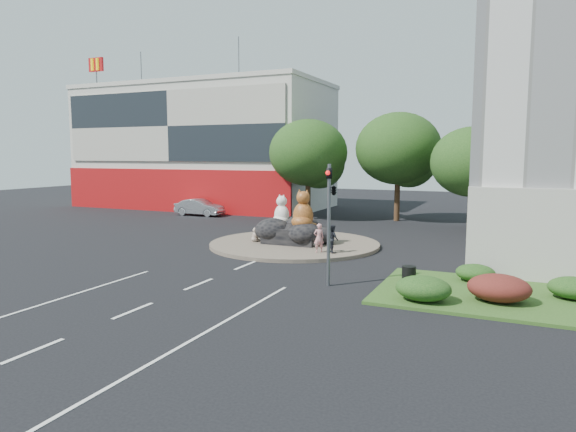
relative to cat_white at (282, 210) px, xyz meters
name	(u,v)px	position (x,y,z in m)	size (l,w,h in m)	color
ground	(199,284)	(0.98, -10.32, -2.06)	(120.00, 120.00, 0.00)	black
roundabout_island	(294,244)	(0.98, -0.32, -1.96)	(10.00, 10.00, 0.20)	brown
rock_plinth	(294,235)	(0.98, -0.32, -1.41)	(3.20, 2.60, 0.90)	black
shophouse_block	(205,147)	(-17.02, 17.60, 4.13)	(25.20, 12.30, 17.40)	beige
grass_verge	(514,298)	(12.98, -7.32, -2.00)	(10.00, 6.00, 0.12)	#274717
tree_left	(309,156)	(-2.95, 11.75, 3.19)	(6.46, 6.46, 8.27)	#382314
tree_mid	(399,152)	(4.05, 13.75, 3.50)	(6.84, 6.84, 8.76)	#382314
tree_right	(474,165)	(10.05, 9.75, 2.57)	(5.70, 5.70, 7.30)	#382314
hedge_near_green	(423,288)	(9.98, -9.32, -1.49)	(2.00, 1.60, 0.90)	#113812
hedge_red	(499,288)	(12.48, -8.32, -1.44)	(2.20, 1.76, 0.99)	#501C15
hedge_mid_green	(574,288)	(14.98, -6.82, -1.53)	(1.80, 1.44, 0.81)	#113812
hedge_back_green	(475,273)	(11.48, -5.52, -1.58)	(1.60, 1.28, 0.72)	#113812
traffic_light	(331,198)	(6.08, -8.32, 1.56)	(0.44, 1.24, 5.00)	#595B60
street_lamp	(540,173)	(13.80, -2.32, 2.50)	(2.34, 0.22, 8.06)	#595B60
cat_white	(282,210)	(0.00, 0.00, 0.00)	(1.15, 0.99, 1.91)	white
cat_tabby	(303,209)	(1.64, -0.58, 0.19)	(1.38, 1.19, 2.29)	#A66122
kitten_calico	(255,234)	(-1.31, -0.95, -1.42)	(0.52, 0.45, 0.86)	beige
kitten_white	(315,239)	(2.55, -1.00, -1.45)	(0.48, 0.42, 0.81)	white
pedestrian_pink	(319,238)	(3.39, -2.59, -1.08)	(0.56, 0.37, 1.54)	#D78B8C
pedestrian_dark	(332,239)	(4.08, -2.38, -1.11)	(0.72, 0.56, 1.49)	black
parked_car	(200,207)	(-12.72, 10.09, -1.32)	(1.55, 4.46, 1.47)	#A8AAAF
litter_bin	(409,275)	(9.03, -7.07, -1.57)	(0.57, 0.57, 0.73)	black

